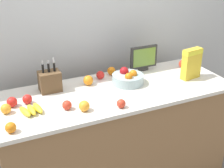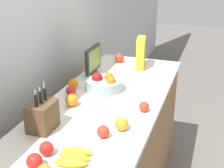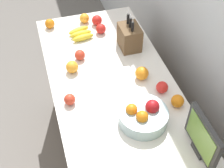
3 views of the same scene
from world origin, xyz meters
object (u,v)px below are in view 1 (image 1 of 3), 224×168
(banana_bunch, at_px, (32,110))
(orange_mid_right, at_px, (6,109))
(small_monitor, at_px, (144,58))
(fruit_bowl, at_px, (128,78))
(apple_near_bananas, at_px, (121,103))
(orange_back_center, at_px, (88,80))
(apple_rightmost, at_px, (12,102))
(apple_by_knife_block, at_px, (100,75))
(knife_block, at_px, (50,81))
(orange_front_right, at_px, (111,71))
(orange_mid_left, at_px, (11,128))
(apple_leftmost, at_px, (67,105))
(cereal_box, at_px, (192,62))
(orange_near_bowl, at_px, (84,106))
(apple_rear, at_px, (183,64))
(apple_front, at_px, (27,99))

(banana_bunch, bearing_deg, orange_mid_right, 158.55)
(small_monitor, bearing_deg, fruit_bowl, -143.57)
(fruit_bowl, distance_m, apple_near_bananas, 0.42)
(apple_near_bananas, relative_size, orange_back_center, 0.79)
(apple_rightmost, height_order, apple_by_knife_block, apple_rightmost)
(banana_bunch, bearing_deg, apple_rightmost, 126.66)
(small_monitor, bearing_deg, knife_block, -176.26)
(apple_rightmost, bearing_deg, orange_front_right, 14.61)
(banana_bunch, height_order, orange_mid_left, orange_mid_left)
(apple_leftmost, distance_m, orange_back_center, 0.43)
(cereal_box, xyz_separation_m, apple_leftmost, (-1.14, -0.09, -0.11))
(apple_near_bananas, relative_size, apple_rightmost, 0.87)
(orange_near_bowl, height_order, orange_back_center, orange_back_center)
(apple_leftmost, bearing_deg, cereal_box, 4.27)
(banana_bunch, xyz_separation_m, orange_front_right, (0.79, 0.38, 0.02))
(cereal_box, height_order, banana_bunch, cereal_box)
(small_monitor, distance_m, orange_near_bowl, 0.89)
(banana_bunch, distance_m, orange_near_bowl, 0.37)
(orange_mid_right, bearing_deg, cereal_box, -1.38)
(fruit_bowl, distance_m, apple_rightmost, 0.94)
(orange_mid_right, bearing_deg, small_monitor, 12.72)
(apple_rightmost, height_order, orange_front_right, apple_rightmost)
(apple_leftmost, bearing_deg, small_monitor, 25.39)
(apple_leftmost, relative_size, orange_near_bowl, 0.88)
(small_monitor, distance_m, apple_rightmost, 1.22)
(banana_bunch, distance_m, apple_rear, 1.48)
(apple_front, xyz_separation_m, orange_mid_left, (-0.17, -0.34, -0.00))
(apple_leftmost, relative_size, apple_rightmost, 0.91)
(apple_near_bananas, distance_m, orange_mid_right, 0.80)
(cereal_box, relative_size, apple_rightmost, 3.54)
(small_monitor, relative_size, orange_mid_left, 3.79)
(small_monitor, xyz_separation_m, apple_leftmost, (-0.85, -0.41, -0.09))
(banana_bunch, xyz_separation_m, apple_front, (0.00, 0.15, 0.01))
(apple_leftmost, bearing_deg, apple_near_bananas, -20.79)
(orange_front_right, height_order, orange_mid_left, orange_front_right)
(apple_leftmost, bearing_deg, apple_front, 139.24)
(apple_front, bearing_deg, orange_mid_left, -116.27)
(cereal_box, bearing_deg, fruit_bowl, 157.22)
(orange_mid_left, distance_m, orange_near_bowl, 0.51)
(banana_bunch, height_order, orange_near_bowl, orange_near_bowl)
(fruit_bowl, height_order, apple_by_knife_block, fruit_bowl)
(small_monitor, xyz_separation_m, orange_back_center, (-0.57, -0.08, -0.08))
(banana_bunch, distance_m, orange_mid_right, 0.17)
(fruit_bowl, distance_m, orange_front_right, 0.23)
(apple_near_bananas, distance_m, apple_front, 0.69)
(orange_front_right, bearing_deg, orange_mid_right, -161.60)
(small_monitor, height_order, fruit_bowl, small_monitor)
(knife_block, height_order, fruit_bowl, knife_block)
(apple_rightmost, bearing_deg, knife_block, 24.33)
(knife_block, height_order, apple_near_bananas, knife_block)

